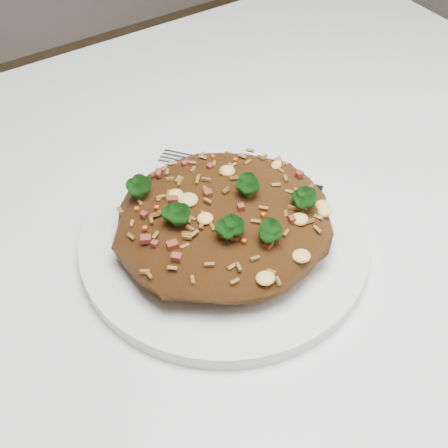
{
  "coord_description": "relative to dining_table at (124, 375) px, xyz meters",
  "views": [
    {
      "loc": [
        -0.09,
        -0.3,
        1.16
      ],
      "look_at": [
        0.12,
        0.01,
        0.78
      ],
      "focal_mm": 50.0,
      "sensor_mm": 36.0,
      "label": 1
    }
  ],
  "objects": [
    {
      "name": "plate",
      "position": [
        0.12,
        0.01,
        0.1
      ],
      "size": [
        0.25,
        0.25,
        0.01
      ],
      "primitive_type": "cylinder",
      "color": "white",
      "rests_on": "dining_table"
    },
    {
      "name": "fried_rice",
      "position": [
        0.12,
        0.01,
        0.13
      ],
      "size": [
        0.19,
        0.18,
        0.06
      ],
      "color": "brown",
      "rests_on": "plate"
    },
    {
      "name": "fork",
      "position": [
        0.18,
        0.07,
        0.11
      ],
      "size": [
        0.11,
        0.14,
        0.0
      ],
      "rotation": [
        0.0,
        0.0,
        -0.9
      ],
      "color": "silver",
      "rests_on": "plate"
    },
    {
      "name": "dining_table",
      "position": [
        0.0,
        0.0,
        0.0
      ],
      "size": [
        1.2,
        0.8,
        0.75
      ],
      "color": "white",
      "rests_on": "ground"
    }
  ]
}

